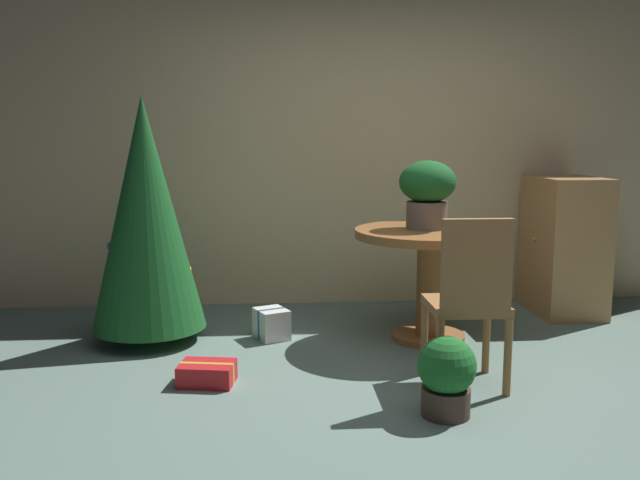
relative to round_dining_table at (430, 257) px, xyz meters
The scene contains 10 objects.
ground_plane 1.25m from the round_dining_table, 107.25° to the right, with size 6.60×6.60×0.00m, color slate.
back_wall_panel 1.39m from the round_dining_table, 106.00° to the left, with size 6.00×0.10×2.60m, color beige.
round_dining_table is the anchor object (origin of this frame).
flower_vase 0.46m from the round_dining_table, 126.07° to the left, with size 0.38×0.38×0.46m.
wooden_chair_near 0.95m from the round_dining_table, 90.00° to the right, with size 0.42×0.41×0.97m.
holiday_tree 1.95m from the round_dining_table, behind, with size 0.77×0.77×1.67m.
gift_box_red 1.72m from the round_dining_table, 152.67° to the right, with size 0.34×0.27×0.12m.
gift_box_cream 1.19m from the round_dining_table, behind, with size 0.27×0.29×0.21m.
wooden_cabinet 1.39m from the round_dining_table, 27.69° to the left, with size 0.50×0.72×1.08m.
potted_plant 1.36m from the round_dining_table, 99.26° to the right, with size 0.30×0.30×0.41m.
Camera 1 is at (-0.76, -3.47, 1.42)m, focal length 38.38 mm.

